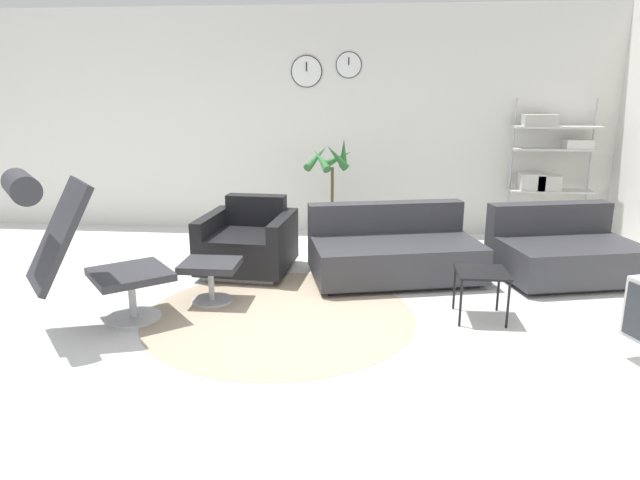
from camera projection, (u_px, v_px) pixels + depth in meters
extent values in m
plane|color=silver|center=(296.00, 309.00, 4.87)|extent=(12.00, 12.00, 0.00)
cube|color=silver|center=(325.00, 122.00, 7.23)|extent=(12.00, 0.06, 2.80)
cylinder|color=black|center=(307.00, 71.00, 7.05)|extent=(0.39, 0.01, 0.39)
cylinder|color=white|center=(307.00, 71.00, 7.05)|extent=(0.37, 0.02, 0.37)
cube|color=black|center=(306.00, 67.00, 7.02)|extent=(0.01, 0.01, 0.11)
cylinder|color=black|center=(349.00, 65.00, 6.99)|extent=(0.32, 0.01, 0.32)
cylinder|color=white|center=(349.00, 65.00, 6.99)|extent=(0.30, 0.02, 0.30)
cube|color=black|center=(349.00, 61.00, 6.96)|extent=(0.01, 0.01, 0.09)
cylinder|color=tan|center=(280.00, 315.00, 4.72)|extent=(2.24, 2.24, 0.01)
cylinder|color=#BCBCC1|center=(134.00, 317.00, 4.66)|extent=(0.62, 0.62, 0.02)
cylinder|color=#BCBCC1|center=(132.00, 298.00, 4.62)|extent=(0.06, 0.06, 0.32)
cube|color=#2D2D33|center=(130.00, 274.00, 4.57)|extent=(0.81, 0.81, 0.06)
cube|color=#2D2D33|center=(58.00, 234.00, 4.20)|extent=(0.71, 0.73, 0.77)
cylinder|color=#2D2D33|center=(21.00, 186.00, 3.99)|extent=(0.49, 0.53, 0.20)
cylinder|color=#BCBCC1|center=(212.00, 300.00, 5.04)|extent=(0.36, 0.36, 0.02)
cylinder|color=#BCBCC1|center=(211.00, 284.00, 5.00)|extent=(0.05, 0.05, 0.29)
cube|color=#2D2D33|center=(210.00, 265.00, 4.95)|extent=(0.49, 0.42, 0.06)
cube|color=silver|center=(248.00, 269.00, 5.85)|extent=(0.77, 0.79, 0.06)
cube|color=black|center=(248.00, 249.00, 5.80)|extent=(0.69, 0.94, 0.36)
cube|color=black|center=(256.00, 210.00, 6.05)|extent=(0.64, 0.23, 0.32)
cube|color=black|center=(283.00, 243.00, 5.71)|extent=(0.19, 0.90, 0.53)
cube|color=black|center=(212.00, 239.00, 5.84)|extent=(0.19, 0.90, 0.53)
cube|color=black|center=(394.00, 276.00, 5.64)|extent=(1.59, 1.12, 0.05)
cube|color=#333338|center=(395.00, 257.00, 5.59)|extent=(1.78, 1.30, 0.34)
cube|color=#333338|center=(386.00, 217.00, 5.86)|extent=(1.60, 0.57, 0.30)
cube|color=black|center=(564.00, 277.00, 5.61)|extent=(1.31, 1.05, 0.05)
cube|color=#333338|center=(566.00, 258.00, 5.56)|extent=(1.47, 1.22, 0.34)
cube|color=#333338|center=(549.00, 217.00, 5.83)|extent=(1.29, 0.50, 0.30)
cube|color=black|center=(482.00, 272.00, 4.57)|extent=(0.40, 0.40, 0.02)
cylinder|color=black|center=(461.00, 303.00, 4.47)|extent=(0.02, 0.02, 0.39)
cylinder|color=black|center=(508.00, 305.00, 4.43)|extent=(0.02, 0.02, 0.39)
cylinder|color=black|center=(454.00, 288.00, 4.81)|extent=(0.02, 0.02, 0.39)
cylinder|color=black|center=(498.00, 289.00, 4.78)|extent=(0.02, 0.02, 0.39)
cylinder|color=silver|center=(332.00, 231.00, 6.87)|extent=(0.35, 0.35, 0.31)
cylinder|color=#382819|center=(332.00, 219.00, 6.83)|extent=(0.33, 0.33, 0.02)
cylinder|color=brown|center=(332.00, 193.00, 6.75)|extent=(0.04, 0.04, 0.62)
cone|color=#2D6B33|center=(344.00, 153.00, 6.62)|extent=(0.13, 0.35, 0.40)
cone|color=#2D6B33|center=(338.00, 158.00, 6.79)|extent=(0.38, 0.22, 0.26)
cone|color=#2D6B33|center=(317.00, 157.00, 6.75)|extent=(0.30, 0.47, 0.30)
cone|color=#2D6B33|center=(321.00, 160.00, 6.57)|extent=(0.28, 0.35, 0.27)
cone|color=#2D6B33|center=(337.00, 157.00, 6.53)|extent=(0.32, 0.24, 0.33)
cylinder|color=#BCBCC1|center=(511.00, 169.00, 7.04)|extent=(0.03, 0.03, 1.71)
cylinder|color=#BCBCC1|center=(589.00, 170.00, 6.96)|extent=(0.03, 0.03, 1.71)
cube|color=silver|center=(551.00, 191.00, 6.95)|extent=(1.00, 0.28, 0.02)
cube|color=silver|center=(555.00, 149.00, 6.82)|extent=(1.00, 0.28, 0.02)
cube|color=silver|center=(557.00, 127.00, 6.75)|extent=(1.00, 0.28, 0.02)
cube|color=beige|center=(531.00, 182.00, 6.93)|extent=(0.28, 0.24, 0.20)
cube|color=silver|center=(578.00, 144.00, 6.77)|extent=(0.31, 0.24, 0.11)
cube|color=#B7B2A8|center=(540.00, 120.00, 6.74)|extent=(0.39, 0.24, 0.13)
cube|color=beige|center=(547.00, 183.00, 6.92)|extent=(0.28, 0.24, 0.18)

